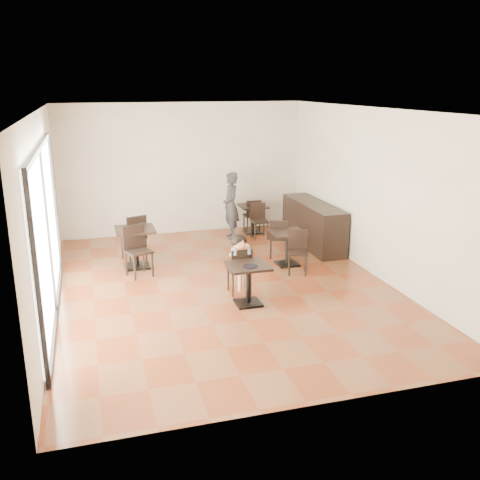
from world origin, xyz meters
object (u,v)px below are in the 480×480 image
object	(u,v)px
child	(239,264)
cafe_table_back	(253,219)
chair_mid_b	(298,253)
child_table	(248,285)
chair_back_a	(252,216)
chair_back_b	(260,221)
cafe_table_left	(136,248)
cafe_table_mid	(288,248)
child_chair	(239,270)
chair_left_a	(133,237)
adult_patron	(231,205)
chair_left_b	(139,252)
chair_mid_a	(279,238)

from	to	relation	value
child	cafe_table_back	distance (m)	4.06
child	chair_mid_b	xyz separation A→B (m)	(1.39, 0.65, -0.11)
child_table	chair_mid_b	world-z (taller)	chair_mid_b
chair_mid_b	chair_back_a	xyz separation A→B (m)	(0.06, 3.21, -0.00)
chair_back_b	cafe_table_left	bearing A→B (deg)	-155.97
chair_back_b	cafe_table_mid	bearing A→B (deg)	-90.87
chair_back_a	child_chair	bearing A→B (deg)	70.29
cafe_table_mid	cafe_table_back	world-z (taller)	cafe_table_mid
child_chair	child	world-z (taller)	child
chair_mid_b	chair_back_b	size ratio (longest dim) A/B	1.01
chair_back_a	chair_back_b	bearing A→B (deg)	90.74
cafe_table_left	chair_mid_b	world-z (taller)	chair_mid_b
child	cafe_table_left	size ratio (longest dim) A/B	1.31
chair_left_a	child_table	bearing A→B (deg)	98.08
child_table	cafe_table_mid	bearing A→B (deg)	51.70
adult_patron	chair_back_b	world-z (taller)	adult_patron
chair_left_b	child_chair	bearing A→B (deg)	-60.28
child_chair	cafe_table_left	distance (m)	2.52
chair_back_a	chair_back_b	xyz separation A→B (m)	(0.00, -0.63, 0.00)
cafe_table_mid	cafe_table_back	xyz separation A→B (m)	(0.06, 2.59, -0.00)
chair_mid_b	chair_left_a	world-z (taller)	chair_left_a
child_table	cafe_table_back	bearing A→B (deg)	71.62
child	chair_back_a	size ratio (longest dim) A/B	1.27
child	cafe_table_mid	distance (m)	1.85
child_chair	cafe_table_mid	world-z (taller)	child_chair
child_chair	cafe_table_back	distance (m)	4.06
chair_mid_b	cafe_table_back	bearing A→B (deg)	109.55
adult_patron	chair_back_b	distance (m)	0.79
cafe_table_left	chair_back_b	world-z (taller)	chair_back_b
chair_mid_a	chair_back_a	world-z (taller)	chair_mid_a
adult_patron	cafe_table_mid	world-z (taller)	adult_patron
chair_left_a	chair_back_b	size ratio (longest dim) A/B	1.17
chair_left_b	chair_back_a	world-z (taller)	chair_left_b
chair_mid_a	chair_left_a	world-z (taller)	chair_left_a
child_table	cafe_table_back	xyz separation A→B (m)	(1.44, 4.34, -0.00)
cafe_table_mid	cafe_table_left	world-z (taller)	cafe_table_left
cafe_table_mid	adult_patron	bearing A→B (deg)	104.53
child	child_table	bearing A→B (deg)	-90.00
chair_back_a	cafe_table_back	bearing A→B (deg)	90.74
child	cafe_table_mid	bearing A→B (deg)	41.01
cafe_table_left	chair_back_a	xyz separation A→B (m)	(3.08, 1.95, 0.01)
chair_left_b	chair_back_a	distance (m)	3.97
chair_left_a	chair_back_a	distance (m)	3.38
adult_patron	cafe_table_left	bearing A→B (deg)	-56.29
chair_left_a	chair_back_b	xyz separation A→B (m)	(3.08, 0.77, -0.07)
chair_mid_a	cafe_table_left	bearing A→B (deg)	17.51
cafe_table_back	chair_mid_b	distance (m)	3.14
chair_mid_a	chair_left_b	distance (m)	3.05
cafe_table_mid	chair_back_a	bearing A→B (deg)	88.77
child_chair	child	distance (m)	0.11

